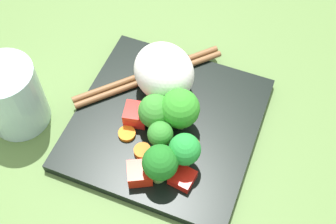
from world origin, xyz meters
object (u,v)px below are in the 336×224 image
rice_mound (164,72)px  chopstick_pair (149,76)px  carrot_slice_1 (191,145)px  square_plate (166,123)px  broccoli_floret_2 (155,112)px  drinking_glass (12,97)px

rice_mound → chopstick_pair: rice_mound is taller
carrot_slice_1 → chopstick_pair: (7.63, 9.63, 0.22)cm
rice_mound → chopstick_pair: size_ratio=0.48×
square_plate → broccoli_floret_2: 4.10cm
rice_mound → drinking_glass: 19.76cm
rice_mound → broccoli_floret_2: (-5.81, -1.52, -0.63)cm
broccoli_floret_2 → chopstick_pair: size_ratio=0.31×
chopstick_pair → drinking_glass: bearing=-6.7°
rice_mound → broccoli_floret_2: bearing=-165.4°
carrot_slice_1 → chopstick_pair: size_ratio=0.13×
rice_mound → broccoli_floret_2: 6.04cm
carrot_slice_1 → drinking_glass: (-4.67, 22.98, 3.18)cm
rice_mound → square_plate: bearing=-152.7°
rice_mound → chopstick_pair: 4.37cm
square_plate → chopstick_pair: (5.48, 5.14, 1.16)cm
square_plate → chopstick_pair: chopstick_pair is taller
broccoli_floret_2 → carrot_slice_1: bearing=-100.3°
carrot_slice_1 → chopstick_pair: 12.29cm
carrot_slice_1 → broccoli_floret_2: bearing=79.7°
square_plate → carrot_slice_1: bearing=-115.6°
square_plate → drinking_glass: bearing=110.3°
chopstick_pair → drinking_glass: size_ratio=1.86×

